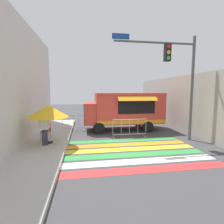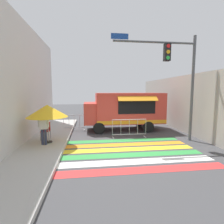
{
  "view_description": "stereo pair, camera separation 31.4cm",
  "coord_description": "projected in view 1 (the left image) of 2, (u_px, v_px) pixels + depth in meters",
  "views": [
    {
      "loc": [
        -2.18,
        -8.57,
        2.81
      ],
      "look_at": [
        -0.44,
        2.5,
        1.48
      ],
      "focal_mm": 28.0,
      "sensor_mm": 36.0,
      "label": 1
    },
    {
      "loc": [
        -1.87,
        -8.61,
        2.81
      ],
      "look_at": [
        -0.44,
        2.5,
        1.48
      ],
      "focal_mm": 28.0,
      "sensor_mm": 36.0,
      "label": 2
    }
  ],
  "objects": [
    {
      "name": "folding_chair",
      "position": [
        46.0,
        129.0,
        9.54
      ],
      "size": [
        0.45,
        0.45,
        0.95
      ],
      "rotation": [
        0.0,
        0.0,
        0.19
      ],
      "color": "#4C4C51",
      "rests_on": "sidewalk_left"
    },
    {
      "name": "food_truck",
      "position": [
        122.0,
        109.0,
        12.71
      ],
      "size": [
        5.61,
        2.85,
        2.69
      ],
      "color": "#D13D33",
      "rests_on": "ground_plane"
    },
    {
      "name": "traffic_signal_pole",
      "position": [
        177.0,
        70.0,
        9.58
      ],
      "size": [
        4.66,
        0.29,
        5.81
      ],
      "color": "#515456",
      "rests_on": "ground_plane"
    },
    {
      "name": "patio_umbrella",
      "position": [
        48.0,
        111.0,
        8.82
      ],
      "size": [
        2.06,
        2.06,
        1.98
      ],
      "color": "black",
      "rests_on": "sidewalk_left"
    },
    {
      "name": "concrete_wall_right",
      "position": [
        181.0,
        103.0,
        12.5
      ],
      "size": [
        0.2,
        16.0,
        3.9
      ],
      "color": "#A39E93",
      "rests_on": "ground_plane"
    },
    {
      "name": "sidewalk_left",
      "position": [
        19.0,
        149.0,
        8.24
      ],
      "size": [
        4.4,
        16.0,
        0.16
      ],
      "color": "#B7B5AD",
      "rests_on": "ground_plane"
    },
    {
      "name": "building_left_facade",
      "position": [
        12.0,
        81.0,
        7.85
      ],
      "size": [
        0.25,
        16.0,
        6.58
      ],
      "color": "silver",
      "rests_on": "ground_plane"
    },
    {
      "name": "barricade_front",
      "position": [
        130.0,
        128.0,
        10.63
      ],
      "size": [
        2.11,
        0.44,
        1.14
      ],
      "color": "#B7BABF",
      "rests_on": "ground_plane"
    },
    {
      "name": "crosswalk_painted",
      "position": [
        133.0,
        152.0,
        8.17
      ],
      "size": [
        6.4,
        4.36,
        0.01
      ],
      "color": "red",
      "rests_on": "ground_plane"
    },
    {
      "name": "ground_plane",
      "position": [
        128.0,
        146.0,
        9.07
      ],
      "size": [
        60.0,
        60.0,
        0.0
      ],
      "primitive_type": "plane",
      "color": "#424244"
    },
    {
      "name": "vendor_person",
      "position": [
        44.0,
        126.0,
        8.52
      ],
      "size": [
        0.53,
        0.22,
        1.69
      ],
      "rotation": [
        0.0,
        0.0,
        -0.18
      ],
      "color": "#2D3347",
      "rests_on": "sidewalk_left"
    },
    {
      "name": "barricade_side",
      "position": [
        74.0,
        123.0,
        12.52
      ],
      "size": [
        1.52,
        0.44,
        1.14
      ],
      "color": "#B7BABF",
      "rests_on": "ground_plane"
    }
  ]
}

